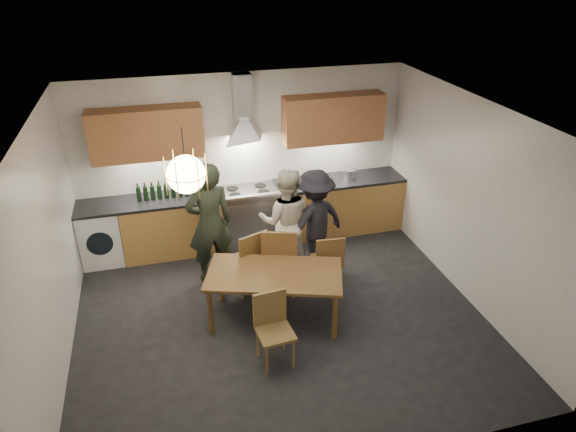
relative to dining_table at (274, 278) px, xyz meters
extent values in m
plane|color=black|center=(0.07, 0.03, -0.60)|extent=(5.00, 5.00, 0.00)
cube|color=white|center=(0.07, 2.28, 0.70)|extent=(5.00, 0.02, 2.60)
cube|color=white|center=(0.07, -2.22, 0.70)|extent=(5.00, 0.02, 2.60)
cube|color=white|center=(-2.43, 0.03, 0.70)|extent=(0.02, 4.50, 2.60)
cube|color=white|center=(2.57, 0.03, 0.70)|extent=(0.02, 4.50, 2.60)
cube|color=silver|center=(0.07, 0.03, 2.00)|extent=(5.00, 4.50, 0.02)
cube|color=tan|center=(-1.10, 1.98, -0.17)|extent=(1.45, 0.60, 0.86)
cube|color=tan|center=(1.55, 1.98, -0.17)|extent=(2.05, 0.60, 0.86)
cube|color=white|center=(-2.13, 1.98, -0.18)|extent=(0.58, 0.58, 0.85)
cube|color=black|center=(-1.40, 1.98, 0.28)|extent=(2.05, 0.62, 0.04)
cube|color=black|center=(1.55, 1.98, 0.28)|extent=(2.05, 0.62, 0.04)
cube|color=silver|center=(0.07, 1.98, -0.20)|extent=(0.90, 0.60, 0.80)
cube|color=black|center=(0.07, 1.70, -0.22)|extent=(0.78, 0.02, 0.42)
cube|color=slate|center=(0.07, 1.98, 0.24)|extent=(0.90, 0.60, 0.08)
cube|color=silver|center=(0.07, 1.72, 0.30)|extent=(0.90, 0.08, 0.04)
cube|color=#C07A4A|center=(-1.30, 2.11, 1.26)|extent=(1.55, 0.35, 0.72)
cube|color=#C07A4A|center=(1.45, 2.11, 1.26)|extent=(1.55, 0.35, 0.72)
cube|color=silver|center=(0.07, 2.15, 1.69)|extent=(0.26, 0.22, 0.62)
cylinder|color=black|center=(-0.93, -0.07, 1.75)|extent=(0.01, 0.01, 0.50)
sphere|color=#FFE0A5|center=(-0.93, -0.07, 1.50)|extent=(0.40, 0.40, 0.40)
torus|color=gold|center=(-0.93, -0.07, 1.50)|extent=(0.43, 0.43, 0.01)
cube|color=brown|center=(0.00, 0.00, 0.06)|extent=(1.79, 1.28, 0.04)
cylinder|color=brown|center=(-0.81, -0.08, -0.28)|extent=(0.06, 0.06, 0.65)
cylinder|color=brown|center=(-0.59, 0.55, -0.28)|extent=(0.06, 0.06, 0.65)
cylinder|color=brown|center=(0.59, -0.55, -0.28)|extent=(0.06, 0.06, 0.65)
cylinder|color=brown|center=(0.81, 0.08, -0.28)|extent=(0.06, 0.06, 0.65)
cube|color=brown|center=(-0.21, 0.72, -0.15)|extent=(0.55, 0.55, 0.04)
cube|color=brown|center=(-0.14, 0.54, 0.10)|extent=(0.41, 0.20, 0.46)
cylinder|color=brown|center=(-0.12, 0.94, -0.39)|extent=(0.04, 0.04, 0.43)
cylinder|color=brown|center=(0.01, 0.62, -0.39)|extent=(0.04, 0.04, 0.43)
cylinder|color=brown|center=(-0.43, 0.81, -0.39)|extent=(0.04, 0.04, 0.43)
cylinder|color=brown|center=(-0.31, 0.50, -0.39)|extent=(0.04, 0.04, 0.43)
cube|color=brown|center=(0.22, 0.59, -0.12)|extent=(0.57, 0.57, 0.04)
cube|color=brown|center=(0.16, 0.40, 0.15)|extent=(0.45, 0.17, 0.50)
cylinder|color=brown|center=(0.45, 0.71, -0.37)|extent=(0.04, 0.04, 0.47)
cylinder|color=brown|center=(0.34, 0.36, -0.37)|extent=(0.04, 0.04, 0.47)
cylinder|color=brown|center=(0.09, 0.82, -0.37)|extent=(0.04, 0.04, 0.47)
cylinder|color=brown|center=(-0.01, 0.47, -0.37)|extent=(0.04, 0.04, 0.47)
cube|color=brown|center=(0.85, 0.50, -0.20)|extent=(0.41, 0.41, 0.04)
cube|color=brown|center=(0.83, 0.33, 0.03)|extent=(0.38, 0.07, 0.42)
cylinder|color=brown|center=(1.01, 0.64, -0.41)|extent=(0.03, 0.03, 0.39)
cylinder|color=brown|center=(0.99, 0.33, -0.41)|extent=(0.03, 0.03, 0.39)
cylinder|color=brown|center=(0.71, 0.67, -0.41)|extent=(0.03, 0.03, 0.39)
cylinder|color=brown|center=(0.68, 0.36, -0.41)|extent=(0.03, 0.03, 0.39)
cube|color=brown|center=(-0.18, -0.75, -0.19)|extent=(0.42, 0.42, 0.04)
cube|color=brown|center=(-0.19, -0.58, 0.03)|extent=(0.38, 0.08, 0.42)
cylinder|color=brown|center=(-0.31, -0.92, -0.41)|extent=(0.03, 0.03, 0.39)
cylinder|color=brown|center=(-0.35, -0.61, -0.41)|extent=(0.03, 0.03, 0.39)
cylinder|color=brown|center=(0.00, -0.88, -0.41)|extent=(0.03, 0.03, 0.39)
cylinder|color=brown|center=(-0.04, -0.58, -0.41)|extent=(0.03, 0.03, 0.39)
imported|color=black|center=(-0.62, 1.12, 0.26)|extent=(0.68, 0.49, 1.74)
imported|color=beige|center=(0.43, 1.08, 0.17)|extent=(0.89, 0.77, 1.55)
imported|color=black|center=(0.83, 1.03, 0.15)|extent=(1.10, 0.85, 1.50)
imported|color=silver|center=(1.14, 1.94, 0.33)|extent=(0.36, 0.36, 0.08)
cylinder|color=silver|center=(1.71, 1.98, 0.37)|extent=(0.25, 0.25, 0.15)
camera|label=1|loc=(-1.17, -5.01, 3.55)|focal=32.00mm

